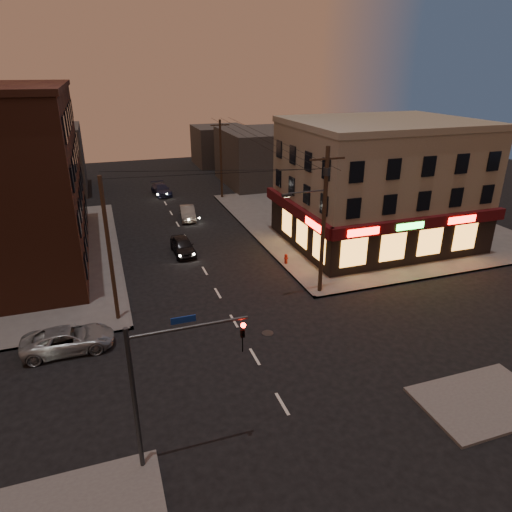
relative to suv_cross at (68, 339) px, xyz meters
name	(u,v)px	position (x,y,z in m)	size (l,w,h in m)	color
ground	(255,357)	(9.57, -4.00, -0.68)	(120.00, 120.00, 0.00)	black
sidewalk_ne	(360,220)	(27.57, 15.00, -0.61)	(24.00, 28.00, 0.15)	#514F4C
pizza_building	(378,183)	(25.51, 9.43, 4.66)	(15.85, 12.85, 10.50)	gray
bg_building_ne_a	(262,157)	(23.57, 34.00, 2.82)	(10.00, 12.00, 7.00)	#3F3D3A
bg_building_nw	(45,160)	(-3.43, 38.00, 3.32)	(9.00, 10.00, 8.00)	#3F3D3A
bg_building_ne_b	(220,146)	(21.57, 48.00, 2.32)	(8.00, 8.00, 6.00)	#3F3D3A
utility_pole_main	(323,214)	(16.26, 1.80, 5.08)	(4.20, 0.44, 10.00)	#382619
utility_pole_far	(221,160)	(16.37, 28.00, 3.97)	(0.26, 0.26, 9.00)	#382619
utility_pole_west	(109,251)	(2.77, 2.50, 3.97)	(0.24, 0.24, 9.00)	#382619
traffic_signal	(161,376)	(4.01, -9.60, 3.47)	(4.49, 0.32, 6.47)	#333538
suv_cross	(68,339)	(0.00, 0.00, 0.00)	(2.26, 4.91, 1.36)	gray
sedan_near	(183,246)	(8.66, 12.10, 0.03)	(1.67, 4.16, 1.42)	black
sedan_mid	(188,213)	(10.88, 21.30, 0.00)	(1.44, 4.13, 1.36)	slate
sedan_far	(161,190)	(9.73, 32.01, -0.02)	(1.85, 4.55, 1.32)	#1C1F38
fire_hydrant	(286,258)	(15.97, 6.99, -0.10)	(0.36, 0.36, 0.80)	maroon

